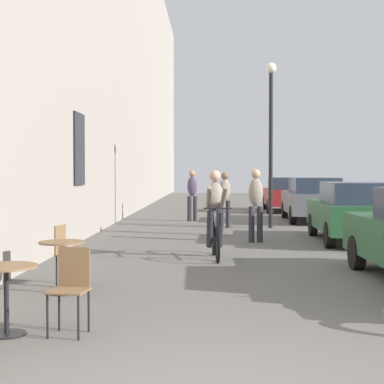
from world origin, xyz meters
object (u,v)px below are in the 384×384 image
Objects in this scene: cafe_table_near at (6,285)px; cafe_chair_near_toward_street at (71,284)px; cyclist_on_bicycle at (215,216)px; parked_car_fourth at (286,194)px; cafe_chair_mid_toward_street at (67,251)px; cafe_table_mid at (62,256)px; parked_car_second at (354,211)px; pedestrian_far at (225,196)px; parked_car_third at (312,199)px; street_lamp at (271,123)px; pedestrian_mid at (215,200)px; pedestrian_furthest at (192,192)px; pedestrian_near at (256,201)px.

cafe_chair_near_toward_street reaches higher than cafe_table_near.
cafe_table_near is 6.19m from cyclist_on_bicycle.
cafe_chair_mid_toward_street is at bearing -107.13° from parked_car_fourth.
parked_car_second is (5.44, 6.39, 0.22)m from cafe_table_mid.
cyclist_on_bicycle reaches higher than parked_car_second.
cafe_chair_near_toward_street is at bearing -98.73° from pedestrian_far.
parked_car_third is (0.02, 6.09, 0.02)m from parked_car_second.
pedestrian_far is at bearing 87.05° from cyclist_on_bicycle.
cafe_chair_near_toward_street is at bearing -75.95° from cafe_chair_mid_toward_street.
parked_car_third is at bearing 56.06° from street_lamp.
street_lamp reaches higher than cafe_chair_near_toward_street.
pedestrian_far is 0.41× the size of parked_car_fourth.
parked_car_fourth is at bearing 92.96° from parked_car_third.
street_lamp is (3.83, 10.05, 2.59)m from cafe_table_mid.
cafe_table_near is 0.15× the size of street_lamp.
pedestrian_mid is at bearing 154.61° from parked_car_second.
pedestrian_furthest is (-1.05, 2.46, 0.04)m from pedestrian_far.
parked_car_fourth reaches higher than cafe_chair_near_toward_street.
pedestrian_furthest reaches higher than cafe_chair_near_toward_street.
parked_car_second is at bearing 49.56° from cafe_table_mid.
pedestrian_furthest reaches higher than cyclist_on_bicycle.
parked_car_third reaches higher than cafe_chair_near_toward_street.
pedestrian_near reaches higher than cafe_table_mid.
cafe_table_near is at bearing -173.38° from cafe_chair_near_toward_street.
parked_car_third is 5.21m from parked_car_fourth.
cafe_table_near is 20.55m from parked_car_fourth.
pedestrian_mid is (2.22, 10.12, 0.40)m from cafe_table_near.
pedestrian_far is 0.96× the size of pedestrian_furthest.
parked_car_second is at bearing -88.75° from parked_car_fourth.
cafe_table_near is 0.66m from cafe_chair_near_toward_street.
parked_car_second is at bearing -51.13° from pedestrian_far.
pedestrian_mid is at bearing -98.16° from pedestrian_far.
parked_car_third is 1.03× the size of parked_car_fourth.
street_lamp is 1.20× the size of parked_car_second.
cafe_chair_mid_toward_street is 3.76m from cyclist_on_bicycle.
pedestrian_furthest is at bearing 113.06° from pedestrian_far.
pedestrian_mid is at bearing 74.80° from cafe_table_mid.
cyclist_on_bicycle is 1.01× the size of pedestrian_near.
cafe_chair_mid_toward_street is at bearing -97.11° from pedestrian_furthest.
cafe_chair_mid_toward_street is at bearing -104.97° from pedestrian_far.
street_lamp is at bearing -46.10° from pedestrian_furthest.
parked_car_second is (2.98, -3.69, -0.19)m from pedestrian_far.
pedestrian_furthest is at bearing 94.58° from cyclist_on_bicycle.
parked_car_third is at bearing 69.24° from pedestrian_near.
parked_car_fourth is (-0.25, 11.30, 0.00)m from parked_car_second.
parked_car_third is (2.36, 6.21, -0.21)m from pedestrian_near.
pedestrian_near is 4.39m from street_lamp.
cafe_chair_mid_toward_street is at bearing -126.04° from cyclist_on_bicycle.
pedestrian_furthest is (1.47, 14.72, 0.45)m from cafe_table_near.
cafe_chair_mid_toward_street is 6.54m from pedestrian_near.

